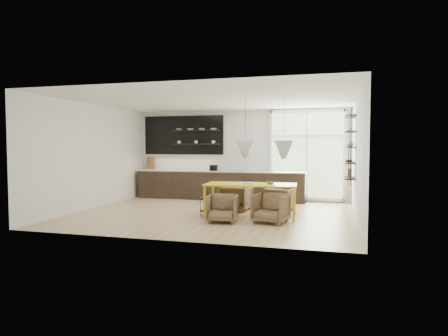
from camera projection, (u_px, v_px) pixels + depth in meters
The scene contains 11 objects.
room at pixel (245, 156), 11.04m from camera, with size 7.02×6.01×2.91m.
kitchen_run at pixel (217, 181), 12.95m from camera, with size 5.54×0.69×2.75m.
right_shelving at pixel (350, 149), 10.36m from camera, with size 0.26×1.22×1.90m.
dining_table at pixel (251, 186), 9.78m from camera, with size 2.28×1.15×0.81m.
armchair_back_left at pixel (236, 198), 10.75m from camera, with size 0.71×0.73×0.66m, color brown.
armchair_back_right at pixel (279, 199), 10.60m from camera, with size 0.67×0.69×0.63m, color brown.
armchair_front_left at pixel (222, 208), 9.08m from camera, with size 0.67×0.69×0.63m, color brown.
armchair_front_right at pixel (271, 208), 8.98m from camera, with size 0.71×0.73×0.67m, color brown.
wire_stool at pixel (207, 204), 9.87m from camera, with size 0.37×0.37×0.47m.
table_book at pixel (245, 183), 9.87m from camera, with size 0.22×0.29×0.03m, color white.
table_bowl at pixel (270, 183), 9.71m from camera, with size 0.20×0.20×0.06m, color #518B56.
Camera 1 is at (2.95, -9.70, 1.73)m, focal length 32.00 mm.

